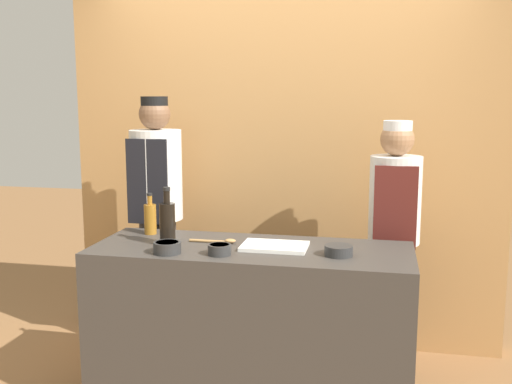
# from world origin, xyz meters

# --- Properties ---
(cabinet_wall) EXTENTS (2.98, 0.18, 2.40)m
(cabinet_wall) POSITION_xyz_m (0.00, 1.06, 1.20)
(cabinet_wall) COLOR #B7844C
(cabinet_wall) RESTS_ON ground_plane
(counter) EXTENTS (1.71, 0.63, 0.93)m
(counter) POSITION_xyz_m (0.00, 0.00, 0.46)
(counter) COLOR #3D3833
(counter) RESTS_ON ground_plane
(sauce_bowl_orange) EXTENTS (0.12, 0.12, 0.05)m
(sauce_bowl_orange) POSITION_xyz_m (-0.13, -0.17, 0.96)
(sauce_bowl_orange) COLOR #2D2D2D
(sauce_bowl_orange) RESTS_ON counter
(sauce_bowl_red) EXTENTS (0.14, 0.14, 0.06)m
(sauce_bowl_red) POSITION_xyz_m (-0.40, -0.20, 0.96)
(sauce_bowl_red) COLOR #2D2D2D
(sauce_bowl_red) RESTS_ON counter
(sauce_bowl_brown) EXTENTS (0.14, 0.14, 0.05)m
(sauce_bowl_brown) POSITION_xyz_m (0.47, -0.07, 0.96)
(sauce_bowl_brown) COLOR #2D2D2D
(sauce_bowl_brown) RESTS_ON counter
(cutting_board) EXTENTS (0.35, 0.24, 0.02)m
(cutting_board) POSITION_xyz_m (0.13, 0.01, 0.94)
(cutting_board) COLOR white
(cutting_board) RESTS_ON counter
(bottle_soy) EXTENTS (0.08, 0.08, 0.32)m
(bottle_soy) POSITION_xyz_m (-0.46, -0.04, 1.05)
(bottle_soy) COLOR black
(bottle_soy) RESTS_ON counter
(bottle_amber) EXTENTS (0.07, 0.07, 0.24)m
(bottle_amber) POSITION_xyz_m (-0.64, 0.19, 1.02)
(bottle_amber) COLOR #9E661E
(bottle_amber) RESTS_ON counter
(wooden_spoon) EXTENTS (0.26, 0.05, 0.03)m
(wooden_spoon) POSITION_xyz_m (-0.19, 0.06, 0.94)
(wooden_spoon) COLOR #B2844C
(wooden_spoon) RESTS_ON counter
(chef_left) EXTENTS (0.33, 0.33, 1.72)m
(chef_left) POSITION_xyz_m (-0.75, 0.57, 0.94)
(chef_left) COLOR #28282D
(chef_left) RESTS_ON ground_plane
(chef_right) EXTENTS (0.31, 0.31, 1.58)m
(chef_right) POSITION_xyz_m (0.75, 0.57, 0.87)
(chef_right) COLOR #28282D
(chef_right) RESTS_ON ground_plane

